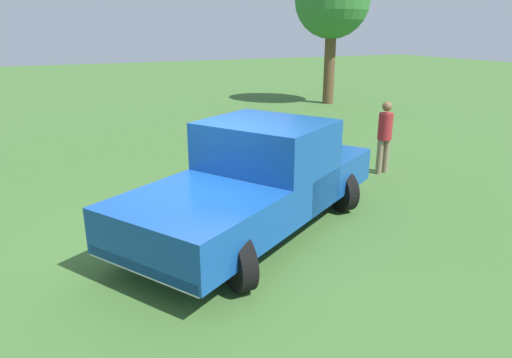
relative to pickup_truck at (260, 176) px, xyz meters
name	(u,v)px	position (x,y,z in m)	size (l,w,h in m)	color
ground_plane	(204,240)	(0.05, -1.03, -0.92)	(80.00, 80.00, 0.00)	#3D662D
pickup_truck	(260,176)	(0.00, 0.00, 0.00)	(4.30, 5.37, 1.79)	black
person_bystander	(385,134)	(-1.57, 3.90, 0.01)	(0.35, 0.35, 1.66)	#7A6B51
tree_back_right	(333,1)	(-10.84, 8.61, 3.33)	(3.15, 3.15, 5.89)	brown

